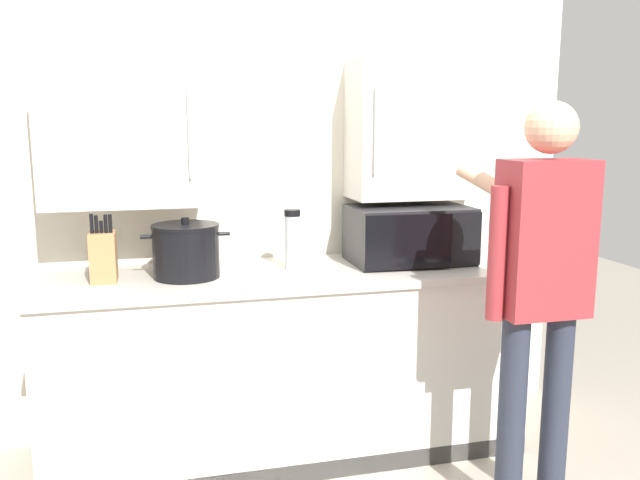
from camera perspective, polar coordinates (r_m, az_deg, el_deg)
The scene contains 7 objects.
back_wall_tiled at distance 3.35m, azimuth -4.12°, elevation 7.77°, with size 3.24×0.44×2.85m.
counter_unit at distance 3.23m, azimuth -2.84°, elevation -10.62°, with size 2.28×0.69×0.91m.
microwave_oven at distance 3.28m, azimuth 7.43°, elevation 0.46°, with size 0.59×0.41×0.28m.
knife_block at distance 3.02m, azimuth -18.45°, elevation -1.34°, with size 0.11×0.15×0.31m.
thermos_flask at distance 3.08m, azimuth -2.44°, elevation 0.01°, with size 0.08×0.08×0.29m.
stock_pot at distance 3.00m, azimuth -11.64°, elevation -0.93°, with size 0.40×0.30×0.27m.
person_figure at distance 2.69m, azimuth 18.68°, elevation -3.08°, with size 0.44×0.58×1.69m.
Camera 1 is at (-0.58, -2.31, 1.60)m, focal length 36.53 mm.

